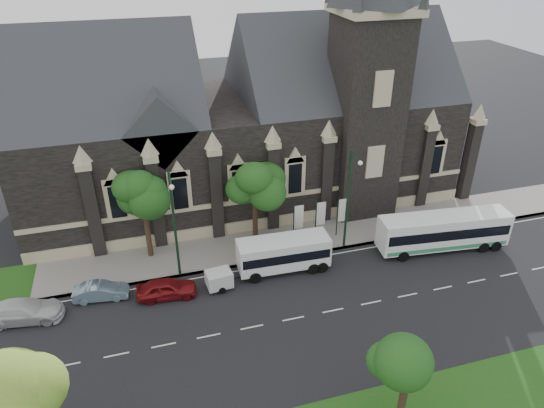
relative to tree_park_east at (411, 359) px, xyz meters
name	(u,v)px	position (x,y,z in m)	size (l,w,h in m)	color
ground	(252,327)	(-6.18, 9.32, -4.62)	(160.00, 160.00, 0.00)	black
sidewalk	(224,251)	(-6.18, 18.82, -4.54)	(80.00, 5.00, 0.15)	gray
museum	(254,118)	(-1.06, 28.10, 3.55)	(40.00, 17.70, 29.90)	black
tree_park_east	(411,359)	(0.00, 0.00, 0.00)	(3.40, 3.40, 6.28)	black
tree_walk_right	(256,179)	(-2.96, 20.04, 1.20)	(4.08, 4.08, 7.80)	black
tree_walk_left	(145,194)	(-11.97, 20.03, 1.12)	(3.91, 3.91, 7.64)	black
street_lamp_near	(349,196)	(3.82, 16.42, 0.49)	(0.36, 1.88, 9.00)	black
street_lamp_mid	(174,221)	(-10.18, 16.42, 0.49)	(0.36, 1.88, 9.00)	black
banner_flag_left	(297,219)	(0.11, 18.32, -2.24)	(0.90, 0.10, 4.00)	black
banner_flag_center	(319,216)	(2.11, 18.32, -2.24)	(0.90, 0.10, 4.00)	black
banner_flag_right	(341,213)	(4.11, 18.32, -2.24)	(0.90, 0.10, 4.00)	black
tour_coach	(444,231)	(11.66, 14.07, -2.85)	(11.25, 3.54, 3.23)	white
shuttle_bus	(284,252)	(-2.10, 15.05, -3.00)	(7.34, 2.79, 2.80)	white
box_trailer	(219,279)	(-7.49, 14.16, -3.78)	(2.81, 1.66, 1.47)	silver
sedan	(101,291)	(-16.08, 15.42, -3.97)	(1.38, 3.95, 1.30)	#7697AB
car_far_red	(166,288)	(-11.41, 14.26, -3.87)	(1.76, 4.38, 1.49)	maroon
car_far_white	(24,311)	(-21.19, 14.55, -3.85)	(2.14, 5.27, 1.53)	silver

